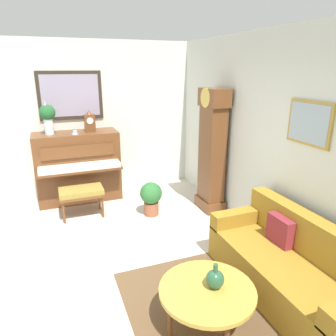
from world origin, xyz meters
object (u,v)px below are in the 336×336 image
(grandfather_clock, at_px, (212,154))
(potted_plant, at_px, (151,196))
(green_jug, at_px, (215,279))
(coffee_table, at_px, (207,291))
(flower_vase, at_px, (48,116))
(piano, at_px, (78,166))
(mantel_clock, at_px, (90,122))
(couch, at_px, (290,267))
(piano_bench, at_px, (81,193))
(teacup, at_px, (75,133))

(grandfather_clock, height_order, potted_plant, grandfather_clock)
(potted_plant, bearing_deg, green_jug, -4.34)
(grandfather_clock, distance_m, coffee_table, 2.69)
(coffee_table, relative_size, flower_vase, 1.52)
(coffee_table, bearing_deg, grandfather_clock, 151.04)
(piano, xyz_separation_m, grandfather_clock, (1.22, 2.03, 0.34))
(mantel_clock, height_order, flower_vase, flower_vase)
(coffee_table, bearing_deg, couch, 96.10)
(flower_vase, relative_size, green_jug, 2.42)
(piano_bench, distance_m, teacup, 1.05)
(couch, xyz_separation_m, coffee_table, (0.11, -1.05, 0.08))
(piano_bench, xyz_separation_m, coffee_table, (2.78, 0.80, -0.01))
(flower_vase, distance_m, teacup, 0.51)
(couch, height_order, green_jug, couch)
(piano_bench, distance_m, coffee_table, 2.89)
(piano, bearing_deg, green_jug, 13.25)
(piano, height_order, grandfather_clock, grandfather_clock)
(piano, distance_m, coffee_table, 3.61)
(mantel_clock, bearing_deg, teacup, -64.03)
(piano, relative_size, green_jug, 6.00)
(mantel_clock, relative_size, teacup, 3.28)
(piano_bench, bearing_deg, teacup, 177.02)
(piano, relative_size, teacup, 12.41)
(teacup, bearing_deg, potted_plant, 47.26)
(piano_bench, distance_m, green_jug, 2.92)
(flower_vase, bearing_deg, piano, 90.31)
(teacup, xyz_separation_m, potted_plant, (0.95, 1.03, -0.95))
(flower_vase, bearing_deg, piano_bench, 26.54)
(couch, relative_size, coffee_table, 2.16)
(coffee_table, bearing_deg, potted_plant, 173.96)
(teacup, bearing_deg, coffee_table, 12.88)
(piano_bench, xyz_separation_m, grandfather_clock, (0.48, 2.08, 0.56))
(grandfather_clock, height_order, coffee_table, grandfather_clock)
(grandfather_clock, bearing_deg, mantel_clock, -124.46)
(mantel_clock, xyz_separation_m, flower_vase, (-0.00, -0.68, 0.14))
(grandfather_clock, distance_m, green_jug, 2.64)
(mantel_clock, relative_size, green_jug, 1.58)
(grandfather_clock, xyz_separation_m, flower_vase, (-1.22, -2.45, 0.59))
(mantel_clock, distance_m, teacup, 0.34)
(piano_bench, xyz_separation_m, couch, (2.66, 1.85, -0.09))
(grandfather_clock, distance_m, flower_vase, 2.79)
(flower_vase, xyz_separation_m, teacup, (0.13, 0.40, -0.29))
(couch, height_order, mantel_clock, mantel_clock)
(grandfather_clock, bearing_deg, piano_bench, -102.94)
(green_jug, relative_size, potted_plant, 0.43)
(piano, bearing_deg, coffee_table, 12.15)
(coffee_table, relative_size, teacup, 7.59)
(green_jug, bearing_deg, coffee_table, -93.04)
(coffee_table, bearing_deg, piano, -167.85)
(piano, height_order, mantel_clock, mantel_clock)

